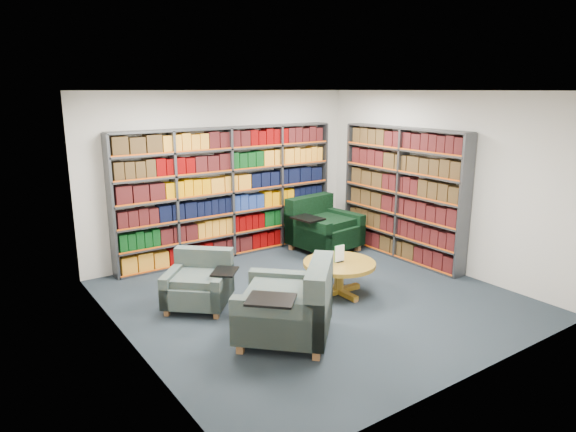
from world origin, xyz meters
TOP-DOWN VIEW (x-y plane):
  - room_shell at (0.00, 0.00)m, footprint 5.02×5.02m
  - bookshelf_back at (0.00, 2.34)m, footprint 4.00×0.28m
  - bookshelf_right at (2.34, 0.60)m, footprint 0.28×2.50m
  - chair_teal_left at (-1.37, 0.69)m, footprint 1.12×1.12m
  - chair_green_right at (1.49, 1.71)m, footprint 1.27×1.14m
  - chair_teal_front at (-0.92, -0.83)m, footprint 1.44×1.44m
  - coffee_table at (0.39, -0.10)m, footprint 1.01×1.01m

SIDE VIEW (x-z plane):
  - chair_teal_left at x=-1.37m, z-range -0.07..0.65m
  - chair_teal_front at x=-0.92m, z-range -0.09..0.84m
  - chair_green_right at x=1.49m, z-range -0.09..0.84m
  - coffee_table at x=0.39m, z-range 0.03..0.74m
  - bookshelf_back at x=0.00m, z-range 0.00..2.20m
  - bookshelf_right at x=2.34m, z-range 0.00..2.20m
  - room_shell at x=0.00m, z-range -0.01..2.81m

